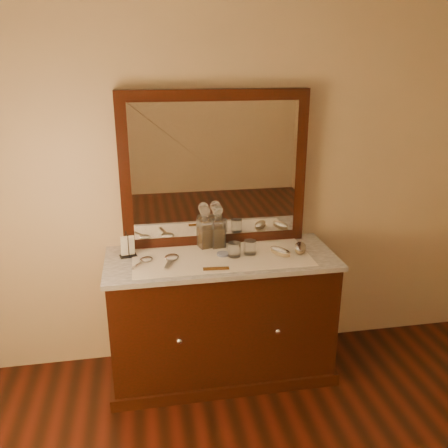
{
  "coord_description": "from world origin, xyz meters",
  "views": [
    {
      "loc": [
        -0.46,
        -0.72,
        2.02
      ],
      "look_at": [
        0.0,
        1.85,
        1.1
      ],
      "focal_mm": 37.73,
      "sensor_mm": 36.0,
      "label": 1
    }
  ],
  "objects_px": {
    "decanter_left": "(205,231)",
    "brush_near": "(280,252)",
    "dresser_cabinet": "(221,318)",
    "decanter_right": "(218,231)",
    "hand_mirror_inner": "(171,259)",
    "brush_far": "(300,248)",
    "hand_mirror_outer": "(144,260)",
    "napkin_rack": "(128,247)",
    "pin_dish": "(223,254)",
    "comb": "(216,269)",
    "mirror_frame": "(214,170)"
  },
  "relations": [
    {
      "from": "comb",
      "to": "decanter_left",
      "type": "xyz_separation_m",
      "value": [
        -0.01,
        0.36,
        0.1
      ]
    },
    {
      "from": "pin_dish",
      "to": "hand_mirror_inner",
      "type": "xyz_separation_m",
      "value": [
        -0.33,
        -0.02,
        0.0
      ]
    },
    {
      "from": "dresser_cabinet",
      "to": "hand_mirror_outer",
      "type": "xyz_separation_m",
      "value": [
        -0.48,
        -0.01,
        0.45
      ]
    },
    {
      "from": "brush_near",
      "to": "hand_mirror_outer",
      "type": "xyz_separation_m",
      "value": [
        -0.85,
        0.04,
        -0.01
      ]
    },
    {
      "from": "hand_mirror_inner",
      "to": "brush_far",
      "type": "bearing_deg",
      "value": -0.36
    },
    {
      "from": "decanter_right",
      "to": "brush_near",
      "type": "height_order",
      "value": "decanter_right"
    },
    {
      "from": "comb",
      "to": "brush_near",
      "type": "xyz_separation_m",
      "value": [
        0.43,
        0.14,
        0.02
      ]
    },
    {
      "from": "decanter_right",
      "to": "napkin_rack",
      "type": "bearing_deg",
      "value": -174.5
    },
    {
      "from": "napkin_rack",
      "to": "hand_mirror_inner",
      "type": "distance_m",
      "value": 0.29
    },
    {
      "from": "brush_far",
      "to": "brush_near",
      "type": "bearing_deg",
      "value": -166.56
    },
    {
      "from": "hand_mirror_outer",
      "to": "brush_far",
      "type": "bearing_deg",
      "value": -0.44
    },
    {
      "from": "dresser_cabinet",
      "to": "decanter_right",
      "type": "distance_m",
      "value": 0.58
    },
    {
      "from": "decanter_right",
      "to": "hand_mirror_outer",
      "type": "distance_m",
      "value": 0.52
    },
    {
      "from": "brush_near",
      "to": "comb",
      "type": "bearing_deg",
      "value": -161.81
    },
    {
      "from": "decanter_left",
      "to": "brush_near",
      "type": "xyz_separation_m",
      "value": [
        0.45,
        -0.22,
        -0.09
      ]
    },
    {
      "from": "pin_dish",
      "to": "dresser_cabinet",
      "type": "bearing_deg",
      "value": -144.05
    },
    {
      "from": "comb",
      "to": "hand_mirror_inner",
      "type": "xyz_separation_m",
      "value": [
        -0.25,
        0.18,
        0.01
      ]
    },
    {
      "from": "decanter_right",
      "to": "hand_mirror_inner",
      "type": "height_order",
      "value": "decanter_right"
    },
    {
      "from": "dresser_cabinet",
      "to": "decanter_right",
      "type": "bearing_deg",
      "value": 88.58
    },
    {
      "from": "dresser_cabinet",
      "to": "comb",
      "type": "relative_size",
      "value": 9.1
    },
    {
      "from": "napkin_rack",
      "to": "dresser_cabinet",
      "type": "bearing_deg",
      "value": -10.27
    },
    {
      "from": "mirror_frame",
      "to": "hand_mirror_outer",
      "type": "distance_m",
      "value": 0.73
    },
    {
      "from": "brush_near",
      "to": "brush_far",
      "type": "relative_size",
      "value": 0.98
    },
    {
      "from": "pin_dish",
      "to": "decanter_left",
      "type": "xyz_separation_m",
      "value": [
        -0.09,
        0.16,
        0.1
      ]
    },
    {
      "from": "hand_mirror_outer",
      "to": "decanter_left",
      "type": "bearing_deg",
      "value": 23.49
    },
    {
      "from": "decanter_left",
      "to": "brush_near",
      "type": "height_order",
      "value": "decanter_left"
    },
    {
      "from": "mirror_frame",
      "to": "pin_dish",
      "type": "height_order",
      "value": "mirror_frame"
    },
    {
      "from": "comb",
      "to": "brush_far",
      "type": "distance_m",
      "value": 0.6
    },
    {
      "from": "brush_near",
      "to": "hand_mirror_inner",
      "type": "distance_m",
      "value": 0.68
    },
    {
      "from": "hand_mirror_outer",
      "to": "hand_mirror_inner",
      "type": "bearing_deg",
      "value": -0.83
    },
    {
      "from": "mirror_frame",
      "to": "hand_mirror_inner",
      "type": "xyz_separation_m",
      "value": [
        -0.31,
        -0.25,
        -0.49
      ]
    },
    {
      "from": "pin_dish",
      "to": "brush_far",
      "type": "height_order",
      "value": "brush_far"
    },
    {
      "from": "brush_near",
      "to": "napkin_rack",
      "type": "bearing_deg",
      "value": 170.79
    },
    {
      "from": "comb",
      "to": "decanter_right",
      "type": "relative_size",
      "value": 0.54
    },
    {
      "from": "brush_near",
      "to": "brush_far",
      "type": "distance_m",
      "value": 0.15
    },
    {
      "from": "napkin_rack",
      "to": "decanter_left",
      "type": "distance_m",
      "value": 0.5
    },
    {
      "from": "dresser_cabinet",
      "to": "brush_far",
      "type": "xyz_separation_m",
      "value": [
        0.51,
        -0.01,
        0.47
      ]
    },
    {
      "from": "mirror_frame",
      "to": "brush_far",
      "type": "xyz_separation_m",
      "value": [
        0.51,
        -0.26,
        -0.47
      ]
    },
    {
      "from": "decanter_left",
      "to": "brush_far",
      "type": "bearing_deg",
      "value": -17.1
    },
    {
      "from": "dresser_cabinet",
      "to": "decanter_left",
      "type": "distance_m",
      "value": 0.58
    },
    {
      "from": "hand_mirror_outer",
      "to": "brush_near",
      "type": "bearing_deg",
      "value": -2.83
    },
    {
      "from": "pin_dish",
      "to": "brush_far",
      "type": "xyz_separation_m",
      "value": [
        0.5,
        -0.02,
        0.01
      ]
    },
    {
      "from": "dresser_cabinet",
      "to": "comb",
      "type": "xyz_separation_m",
      "value": [
        -0.06,
        -0.19,
        0.45
      ]
    },
    {
      "from": "mirror_frame",
      "to": "decanter_left",
      "type": "bearing_deg",
      "value": -134.14
    },
    {
      "from": "decanter_left",
      "to": "pin_dish",
      "type": "bearing_deg",
      "value": -60.34
    },
    {
      "from": "napkin_rack",
      "to": "decanter_right",
      "type": "bearing_deg",
      "value": 5.5
    },
    {
      "from": "dresser_cabinet",
      "to": "comb",
      "type": "height_order",
      "value": "comb"
    },
    {
      "from": "comb",
      "to": "decanter_right",
      "type": "distance_m",
      "value": 0.37
    },
    {
      "from": "decanter_right",
      "to": "brush_far",
      "type": "height_order",
      "value": "decanter_right"
    },
    {
      "from": "brush_near",
      "to": "hand_mirror_inner",
      "type": "xyz_separation_m",
      "value": [
        -0.68,
        0.04,
        -0.01
      ]
    }
  ]
}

